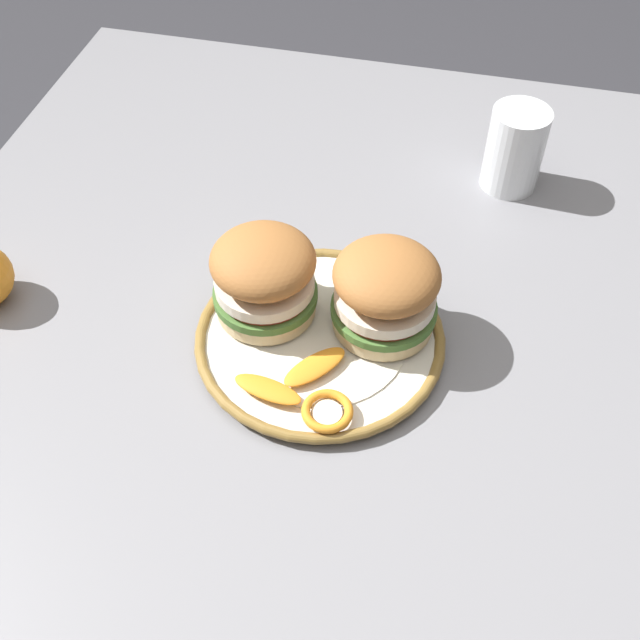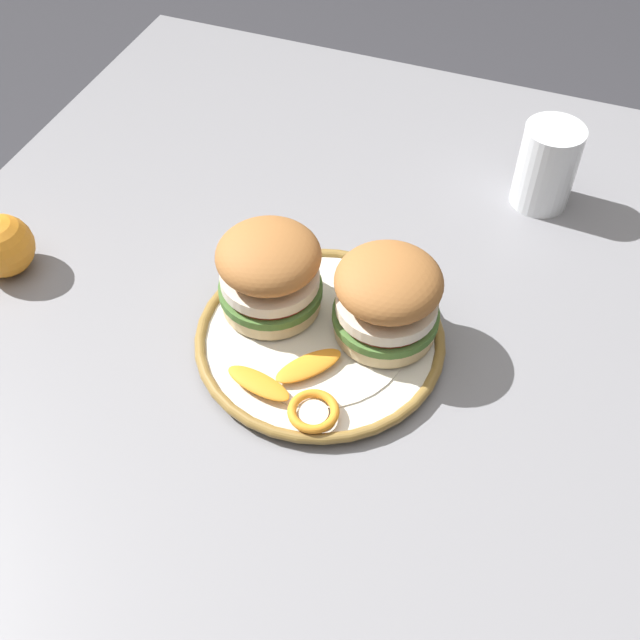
% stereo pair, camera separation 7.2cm
% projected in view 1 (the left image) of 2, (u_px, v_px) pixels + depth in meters
% --- Properties ---
extents(ground_plane, '(8.00, 8.00, 0.00)m').
position_uv_depth(ground_plane, '(296.00, 611.00, 1.38)').
color(ground_plane, '#333338').
extents(dining_table, '(1.25, 0.96, 0.70)m').
position_uv_depth(dining_table, '(284.00, 412.00, 0.92)').
color(dining_table, gray).
rests_on(dining_table, ground).
extents(dinner_plate, '(0.27, 0.27, 0.02)m').
position_uv_depth(dinner_plate, '(320.00, 338.00, 0.86)').
color(dinner_plate, silver).
rests_on(dinner_plate, dining_table).
extents(sandwich_half_left, '(0.12, 0.12, 0.10)m').
position_uv_depth(sandwich_half_left, '(264.00, 276.00, 0.84)').
color(sandwich_half_left, beige).
rests_on(sandwich_half_left, dinner_plate).
extents(sandwich_half_right, '(0.13, 0.13, 0.10)m').
position_uv_depth(sandwich_half_right, '(385.00, 291.00, 0.83)').
color(sandwich_half_right, beige).
rests_on(sandwich_half_right, dinner_plate).
extents(orange_peel_curled, '(0.06, 0.06, 0.01)m').
position_uv_depth(orange_peel_curled, '(327.00, 411.00, 0.78)').
color(orange_peel_curled, orange).
rests_on(orange_peel_curled, dinner_plate).
extents(orange_peel_strip_long, '(0.08, 0.07, 0.01)m').
position_uv_depth(orange_peel_strip_long, '(315.00, 367.00, 0.82)').
color(orange_peel_strip_long, orange).
rests_on(orange_peel_strip_long, dinner_plate).
extents(orange_peel_strip_short, '(0.04, 0.08, 0.01)m').
position_uv_depth(orange_peel_strip_short, '(267.00, 389.00, 0.80)').
color(orange_peel_strip_short, orange).
rests_on(orange_peel_strip_short, dinner_plate).
extents(drinking_glass, '(0.07, 0.07, 0.11)m').
position_uv_depth(drinking_glass, '(514.00, 154.00, 1.02)').
color(drinking_glass, white).
rests_on(drinking_glass, dining_table).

